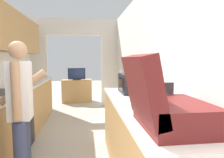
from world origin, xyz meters
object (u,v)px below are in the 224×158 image
(tv_cabinet, at_px, (77,91))
(television, at_px, (77,74))
(microwave, at_px, (134,83))
(person, at_px, (21,114))
(book_stack, at_px, (143,100))
(range_oven, at_px, (6,122))
(suitcase, at_px, (163,105))

(tv_cabinet, xyz_separation_m, television, (0.00, -0.04, 0.54))
(microwave, relative_size, tv_cabinet, 0.51)
(person, relative_size, television, 2.88)
(person, xyz_separation_m, microwave, (1.35, 0.69, 0.21))
(person, bearing_deg, book_stack, -94.48)
(range_oven, relative_size, microwave, 2.22)
(book_stack, xyz_separation_m, tv_cabinet, (-0.89, 4.38, -0.59))
(range_oven, relative_size, tv_cabinet, 1.12)
(person, xyz_separation_m, television, (0.39, 4.33, 0.07))
(person, relative_size, microwave, 3.32)
(book_stack, bearing_deg, television, 101.58)
(person, height_order, television, person)
(range_oven, height_order, microwave, microwave)
(book_stack, height_order, television, television)
(tv_cabinet, bearing_deg, suitcase, -81.09)
(television, bearing_deg, range_oven, -105.36)
(person, height_order, suitcase, person)
(range_oven, distance_m, person, 1.19)
(microwave, distance_m, television, 3.77)
(suitcase, height_order, tv_cabinet, suitcase)
(person, xyz_separation_m, tv_cabinet, (0.39, 4.37, -0.48))
(suitcase, relative_size, book_stack, 2.03)
(suitcase, xyz_separation_m, microwave, (0.16, 1.46, -0.03))
(person, relative_size, suitcase, 2.59)
(suitcase, xyz_separation_m, television, (-0.81, 5.10, -0.17))
(book_stack, relative_size, tv_cabinet, 0.32)
(television, bearing_deg, person, -95.12)
(microwave, bearing_deg, person, -153.13)
(book_stack, bearing_deg, range_oven, 150.85)
(microwave, bearing_deg, suitcase, -96.23)
(person, distance_m, book_stack, 1.28)
(microwave, bearing_deg, tv_cabinet, 104.70)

